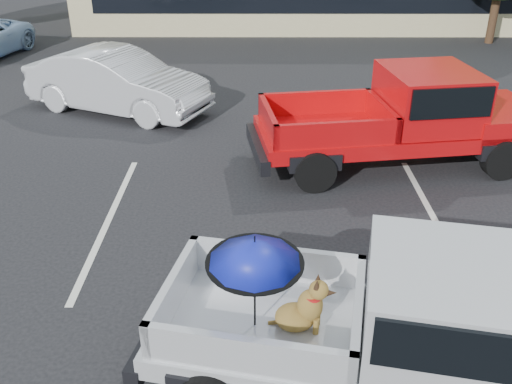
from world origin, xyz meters
TOP-DOWN VIEW (x-y plane):
  - ground at (0.00, 0.00)m, footprint 90.00×90.00m
  - stripe_left at (-3.00, 2.00)m, footprint 0.12×5.00m
  - stripe_right at (3.00, 2.00)m, footprint 0.12×5.00m
  - silver_pickup at (1.52, -2.07)m, footprint 5.97×3.07m
  - red_pickup at (3.17, 4.56)m, footprint 6.55×3.07m
  - silver_sedan at (-4.04, 7.90)m, footprint 5.31×3.66m

SIDE VIEW (x-z plane):
  - ground at x=0.00m, z-range 0.00..0.00m
  - stripe_left at x=-3.00m, z-range 0.00..0.01m
  - stripe_right at x=3.00m, z-range 0.00..0.01m
  - silver_sedan at x=-4.04m, z-range 0.00..1.66m
  - silver_pickup at x=1.52m, z-range 0.02..2.08m
  - red_pickup at x=3.17m, z-range 0.10..2.17m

